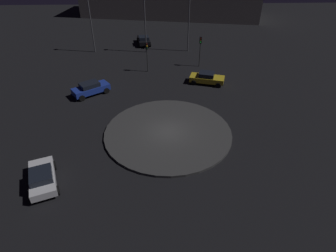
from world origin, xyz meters
The scene contains 11 objects.
ground_plane centered at (0.00, 0.00, 0.00)m, with size 118.52×118.52×0.00m, color black.
roundabout_island centered at (0.00, 0.00, 0.11)m, with size 12.22×12.22×0.23m, color #383838.
car_black centered at (26.38, 3.20, 0.76)m, with size 4.51×2.60×1.47m.
car_white centered at (-6.41, 9.78, 0.76)m, with size 4.48×3.20×1.45m.
car_blue centered at (8.27, 8.85, 0.82)m, with size 3.85×4.49×1.55m.
car_yellow centered at (10.75, -5.34, 0.75)m, with size 2.97×4.61×1.49m.
traffic_light_east centered at (14.75, 2.27, 2.92)m, with size 0.37×0.33×4.09m.
traffic_light_east_near centered at (16.34, -5.09, 3.03)m, with size 0.39×0.35×4.26m.
streetlamp_northeast centered at (22.92, 10.95, 5.79)m, with size 0.56×0.56×8.61m.
streetlamp_east centered at (22.52, 2.68, 5.77)m, with size 0.56×0.56×8.59m.
streetlamp_east_near centered at (22.76, -4.03, 5.57)m, with size 0.45×0.45×9.33m.
Camera 1 is at (-22.34, 0.82, 16.17)m, focal length 30.50 mm.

